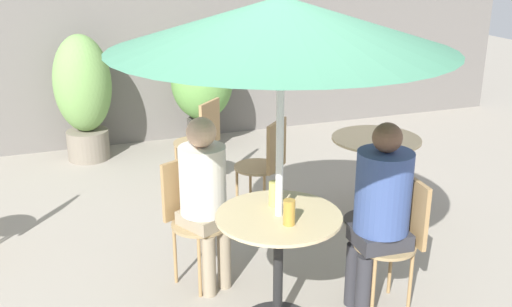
{
  "coord_description": "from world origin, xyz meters",
  "views": [
    {
      "loc": [
        -0.95,
        -2.74,
        2.27
      ],
      "look_at": [
        0.25,
        0.63,
        1.01
      ],
      "focal_mm": 42.0,
      "sensor_mm": 36.0,
      "label": 1
    }
  ],
  "objects_px": {
    "bistro_chair_3": "(267,160)",
    "seated_person_0": "(380,203)",
    "seated_person_1": "(204,189)",
    "potted_plant_0": "(83,93)",
    "cafe_table_far": "(375,162)",
    "beer_glass_1": "(274,194)",
    "potted_plant_1": "(202,86)",
    "bistro_chair_1": "(191,209)",
    "bistro_chair_0": "(398,231)",
    "beer_glass_0": "(289,212)",
    "umbrella": "(281,24)",
    "cafe_table_near": "(278,246)",
    "bistro_chair_4": "(202,136)"
  },
  "relations": [
    {
      "from": "bistro_chair_0",
      "to": "umbrella",
      "type": "relative_size",
      "value": 0.44
    },
    {
      "from": "cafe_table_far",
      "to": "potted_plant_0",
      "type": "distance_m",
      "value": 3.26
    },
    {
      "from": "seated_person_1",
      "to": "umbrella",
      "type": "bearing_deg",
      "value": -90.0
    },
    {
      "from": "bistro_chair_0",
      "to": "seated_person_0",
      "type": "height_order",
      "value": "seated_person_0"
    },
    {
      "from": "potted_plant_0",
      "to": "bistro_chair_1",
      "type": "bearing_deg",
      "value": -80.31
    },
    {
      "from": "bistro_chair_0",
      "to": "potted_plant_0",
      "type": "xyz_separation_m",
      "value": [
        -1.65,
        3.6,
        0.21
      ]
    },
    {
      "from": "bistro_chair_1",
      "to": "seated_person_0",
      "type": "xyz_separation_m",
      "value": [
        1.02,
        -0.76,
        0.21
      ]
    },
    {
      "from": "beer_glass_0",
      "to": "beer_glass_1",
      "type": "distance_m",
      "value": 0.27
    },
    {
      "from": "cafe_table_far",
      "to": "potted_plant_1",
      "type": "xyz_separation_m",
      "value": [
        -0.84,
        2.42,
        0.18
      ]
    },
    {
      "from": "potted_plant_1",
      "to": "cafe_table_near",
      "type": "bearing_deg",
      "value": -97.45
    },
    {
      "from": "bistro_chair_1",
      "to": "bistro_chair_3",
      "type": "relative_size",
      "value": 1.0
    },
    {
      "from": "bistro_chair_4",
      "to": "potted_plant_0",
      "type": "xyz_separation_m",
      "value": [
        -0.98,
        1.25,
        0.21
      ]
    },
    {
      "from": "bistro_chair_3",
      "to": "beer_glass_0",
      "type": "bearing_deg",
      "value": 29.01
    },
    {
      "from": "seated_person_0",
      "to": "umbrella",
      "type": "bearing_deg",
      "value": -90.0
    },
    {
      "from": "seated_person_1",
      "to": "bistro_chair_1",
      "type": "bearing_deg",
      "value": 90.0
    },
    {
      "from": "seated_person_1",
      "to": "cafe_table_far",
      "type": "bearing_deg",
      "value": -8.81
    },
    {
      "from": "bistro_chair_1",
      "to": "bistro_chair_4",
      "type": "height_order",
      "value": "same"
    },
    {
      "from": "cafe_table_near",
      "to": "cafe_table_far",
      "type": "height_order",
      "value": "same"
    },
    {
      "from": "seated_person_0",
      "to": "potted_plant_0",
      "type": "height_order",
      "value": "potted_plant_0"
    },
    {
      "from": "potted_plant_0",
      "to": "bistro_chair_4",
      "type": "bearing_deg",
      "value": -52.0
    },
    {
      "from": "seated_person_1",
      "to": "bistro_chair_3",
      "type": "bearing_deg",
      "value": 22.34
    },
    {
      "from": "seated_person_0",
      "to": "beer_glass_0",
      "type": "relative_size",
      "value": 8.43
    },
    {
      "from": "bistro_chair_4",
      "to": "beer_glass_0",
      "type": "relative_size",
      "value": 5.88
    },
    {
      "from": "potted_plant_0",
      "to": "cafe_table_far",
      "type": "bearing_deg",
      "value": -48.85
    },
    {
      "from": "bistro_chair_3",
      "to": "seated_person_0",
      "type": "height_order",
      "value": "seated_person_0"
    },
    {
      "from": "bistro_chair_4",
      "to": "seated_person_0",
      "type": "height_order",
      "value": "seated_person_0"
    },
    {
      "from": "beer_glass_0",
      "to": "beer_glass_1",
      "type": "relative_size",
      "value": 0.98
    },
    {
      "from": "bistro_chair_3",
      "to": "cafe_table_near",
      "type": "bearing_deg",
      "value": 27.33
    },
    {
      "from": "bistro_chair_3",
      "to": "potted_plant_1",
      "type": "height_order",
      "value": "potted_plant_1"
    },
    {
      "from": "bistro_chair_0",
      "to": "bistro_chair_4",
      "type": "xyz_separation_m",
      "value": [
        -0.67,
        2.35,
        0.0
      ]
    },
    {
      "from": "cafe_table_near",
      "to": "potted_plant_1",
      "type": "relative_size",
      "value": 0.62
    },
    {
      "from": "potted_plant_0",
      "to": "seated_person_1",
      "type": "bearing_deg",
      "value": -79.52
    },
    {
      "from": "cafe_table_far",
      "to": "bistro_chair_3",
      "type": "xyz_separation_m",
      "value": [
        -0.82,
        0.38,
        -0.01
      ]
    },
    {
      "from": "bistro_chair_0",
      "to": "beer_glass_0",
      "type": "distance_m",
      "value": 0.85
    },
    {
      "from": "bistro_chair_0",
      "to": "bistro_chair_1",
      "type": "relative_size",
      "value": 1.0
    },
    {
      "from": "umbrella",
      "to": "seated_person_0",
      "type": "bearing_deg",
      "value": -3.47
    },
    {
      "from": "bistro_chair_3",
      "to": "seated_person_1",
      "type": "distance_m",
      "value": 1.2
    },
    {
      "from": "bistro_chair_3",
      "to": "potted_plant_1",
      "type": "xyz_separation_m",
      "value": [
        -0.02,
        2.04,
        0.19
      ]
    },
    {
      "from": "bistro_chair_1",
      "to": "seated_person_0",
      "type": "bearing_deg",
      "value": -63.26
    },
    {
      "from": "bistro_chair_3",
      "to": "cafe_table_far",
      "type": "bearing_deg",
      "value": 110.44
    },
    {
      "from": "beer_glass_1",
      "to": "bistro_chair_1",
      "type": "bearing_deg",
      "value": 123.22
    },
    {
      "from": "cafe_table_near",
      "to": "bistro_chair_3",
      "type": "relative_size",
      "value": 0.86
    },
    {
      "from": "bistro_chair_3",
      "to": "potted_plant_0",
      "type": "xyz_separation_m",
      "value": [
        -1.32,
        2.07,
        0.21
      ]
    },
    {
      "from": "cafe_table_near",
      "to": "bistro_chair_1",
      "type": "xyz_separation_m",
      "value": [
        -0.36,
        0.72,
        -0.02
      ]
    },
    {
      "from": "cafe_table_near",
      "to": "beer_glass_0",
      "type": "relative_size",
      "value": 5.04
    },
    {
      "from": "seated_person_1",
      "to": "potted_plant_0",
      "type": "relative_size",
      "value": 0.89
    },
    {
      "from": "cafe_table_near",
      "to": "bistro_chair_3",
      "type": "bearing_deg",
      "value": 71.99
    },
    {
      "from": "seated_person_1",
      "to": "umbrella",
      "type": "relative_size",
      "value": 0.61
    },
    {
      "from": "cafe_table_far",
      "to": "beer_glass_1",
      "type": "xyz_separation_m",
      "value": [
        -1.28,
        -0.97,
        0.29
      ]
    },
    {
      "from": "cafe_table_far",
      "to": "seated_person_1",
      "type": "relative_size",
      "value": 0.62
    }
  ]
}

